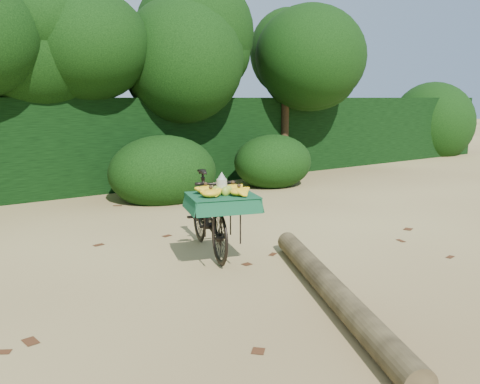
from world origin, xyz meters
TOP-DOWN VIEW (x-y plane):
  - ground at (0.00, 0.00)m, footprint 80.00×80.00m
  - vendor_bicycle at (0.49, 1.12)m, footprint 1.06×1.78m
  - fallen_log at (0.63, -0.73)m, footprint 1.56×2.92m
  - hedge_backdrop at (0.00, 6.30)m, footprint 26.00×1.80m
  - tree_row at (-0.65, 5.50)m, footprint 14.50×2.00m
  - bush_clumps at (0.50, 4.30)m, footprint 8.80×1.70m
  - leaf_litter at (0.00, 0.65)m, footprint 7.00×7.30m

SIDE VIEW (x-z plane):
  - ground at x=0.00m, z-range 0.00..0.00m
  - leaf_litter at x=0.00m, z-range 0.00..0.01m
  - fallen_log at x=0.63m, z-range 0.00..0.23m
  - bush_clumps at x=0.50m, z-range 0.00..0.90m
  - vendor_bicycle at x=0.49m, z-range 0.01..0.98m
  - hedge_backdrop at x=0.00m, z-range 0.00..1.80m
  - tree_row at x=-0.65m, z-range 0.00..4.00m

